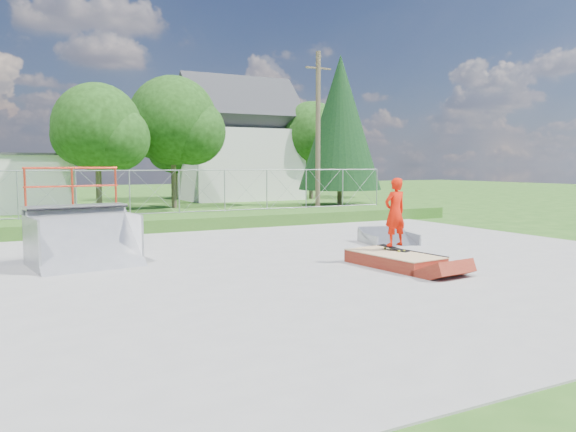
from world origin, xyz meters
The scene contains 16 objects.
ground centered at (0.00, 0.00, 0.00)m, with size 120.00×120.00×0.00m, color #265317.
concrete_pad centered at (0.00, 0.00, 0.02)m, with size 20.00×16.00×0.04m, color gray.
grass_berm centered at (0.00, 9.50, 0.25)m, with size 24.00×3.00×0.50m, color #265317.
grind_box centered at (1.87, -1.25, 0.18)m, with size 1.43×2.53×0.36m.
quarter_pipe centered at (-4.79, 2.37, 1.22)m, with size 2.44×2.06×2.44m, color #979A9F, non-canonical shape.
flat_bank_ramp centered at (4.25, 2.06, 0.23)m, with size 1.49×1.58×0.46m, color #979A9F, non-canonical shape.
skateboard centered at (2.14, -0.91, 0.40)m, with size 0.22×0.80×0.02m, color black.
skater centered at (2.14, -0.91, 1.25)m, with size 0.62×0.41×1.70m, color red.
chain_link_fence centered at (0.00, 10.50, 1.40)m, with size 20.00×0.06×1.80m, color #94979C, non-canonical shape.
gable_house centered at (9.00, 26.00, 3.84)m, with size 8.40×6.08×8.94m.
utility_pole centered at (7.50, 12.00, 4.00)m, with size 0.24×0.24×8.00m, color brown.
tree_left_near centered at (-1.75, 17.83, 4.24)m, with size 4.76×4.48×6.65m.
tree_center centered at (2.78, 19.81, 4.85)m, with size 5.44×5.12×7.60m.
tree_right_far centered at (14.27, 23.82, 4.54)m, with size 5.10×4.80×7.12m.
tree_back_mid centered at (5.21, 27.86, 3.63)m, with size 4.08×3.84×5.70m.
conifer_tree centered at (12.00, 17.00, 5.05)m, with size 5.04×5.04×9.10m.
Camera 1 is at (-6.65, -12.04, 2.50)m, focal length 35.00 mm.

